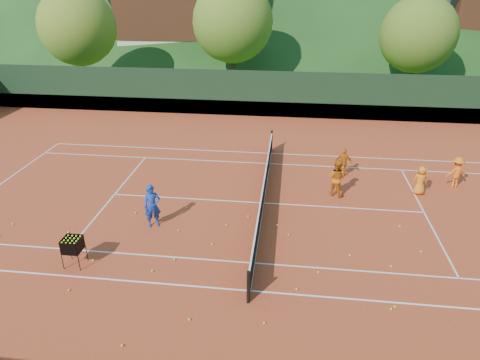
# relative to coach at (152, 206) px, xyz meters

# --- Properties ---
(ground) EXTENTS (400.00, 400.00, 0.00)m
(ground) POSITION_rel_coach_xyz_m (3.95, 2.25, -0.86)
(ground) COLOR #2D561B
(ground) RESTS_ON ground
(clay_court) EXTENTS (40.00, 24.00, 0.02)m
(clay_court) POSITION_rel_coach_xyz_m (3.95, 2.25, -0.85)
(clay_court) COLOR #AE3A1C
(clay_court) RESTS_ON ground
(coach) EXTENTS (0.72, 0.62, 1.68)m
(coach) POSITION_rel_coach_xyz_m (0.00, 0.00, 0.00)
(coach) COLOR navy
(coach) RESTS_ON clay_court
(student_a) EXTENTS (0.97, 0.88, 1.62)m
(student_a) POSITION_rel_coach_xyz_m (6.93, 3.34, -0.03)
(student_a) COLOR #CF6712
(student_a) RESTS_ON clay_court
(student_b) EXTENTS (0.84, 0.48, 1.34)m
(student_b) POSITION_rel_coach_xyz_m (7.44, 5.37, -0.17)
(student_b) COLOR orange
(student_b) RESTS_ON clay_court
(student_c) EXTENTS (0.66, 0.45, 1.29)m
(student_c) POSITION_rel_coach_xyz_m (10.50, 3.88, -0.20)
(student_c) COLOR orange
(student_c) RESTS_ON clay_court
(student_d) EXTENTS (1.04, 0.78, 1.43)m
(student_d) POSITION_rel_coach_xyz_m (12.21, 4.76, -0.13)
(student_d) COLOR orange
(student_d) RESTS_ON clay_court
(tennis_ball_0) EXTENTS (0.07, 0.07, 0.07)m
(tennis_ball_0) POSITION_rel_coach_xyz_m (4.46, -4.52, -0.81)
(tennis_ball_0) COLOR #D2F528
(tennis_ball_0) RESTS_ON clay_court
(tennis_ball_2) EXTENTS (0.07, 0.07, 0.07)m
(tennis_ball_2) POSITION_rel_coach_xyz_m (-1.33, -2.40, -0.81)
(tennis_ball_2) COLOR #D2F528
(tennis_ball_2) RESTS_ON clay_court
(tennis_ball_3) EXTENTS (0.07, 0.07, 0.07)m
(tennis_ball_3) POSITION_rel_coach_xyz_m (0.94, -5.73, -0.81)
(tennis_ball_3) COLOR #D2F528
(tennis_ball_3) RESTS_ON clay_court
(tennis_ball_4) EXTENTS (0.07, 0.07, 0.07)m
(tennis_ball_4) POSITION_rel_coach_xyz_m (-2.97, -0.88, -0.81)
(tennis_ball_4) COLOR #D2F528
(tennis_ball_4) RESTS_ON clay_court
(tennis_ball_5) EXTENTS (0.07, 0.07, 0.07)m
(tennis_ball_5) POSITION_rel_coach_xyz_m (3.45, 1.04, -0.81)
(tennis_ball_5) COLOR #D2F528
(tennis_ball_5) RESTS_ON clay_court
(tennis_ball_6) EXTENTS (0.07, 0.07, 0.07)m
(tennis_ball_6) POSITION_rel_coach_xyz_m (5.04, -0.06, -0.81)
(tennis_ball_6) COLOR #D2F528
(tennis_ball_6) RESTS_ON clay_court
(tennis_ball_7) EXTENTS (0.07, 0.07, 0.07)m
(tennis_ball_7) POSITION_rel_coach_xyz_m (9.15, 1.01, -0.81)
(tennis_ball_7) COLOR #D2F528
(tennis_ball_7) RESTS_ON clay_court
(tennis_ball_8) EXTENTS (0.07, 0.07, 0.07)m
(tennis_ball_8) POSITION_rel_coach_xyz_m (-1.00, 0.78, -0.81)
(tennis_ball_8) COLOR #D2F528
(tennis_ball_8) RESTS_ON clay_court
(tennis_ball_9) EXTENTS (0.07, 0.07, 0.07)m
(tennis_ball_9) POSITION_rel_coach_xyz_m (7.97, -3.55, -0.81)
(tennis_ball_9) COLOR #D2F528
(tennis_ball_9) RESTS_ON clay_court
(tennis_ball_10) EXTENTS (0.07, 0.07, 0.07)m
(tennis_ball_10) POSITION_rel_coach_xyz_m (8.10, -3.44, -0.81)
(tennis_ball_10) COLOR #D2F528
(tennis_ball_10) RESTS_ON clay_court
(tennis_ball_12) EXTENTS (0.07, 0.07, 0.07)m
(tennis_ball_12) POSITION_rel_coach_xyz_m (9.52, -0.58, -0.81)
(tennis_ball_12) COLOR #D2F528
(tennis_ball_12) RESTS_ON clay_court
(tennis_ball_14) EXTENTS (0.07, 0.07, 0.07)m
(tennis_ball_14) POSITION_rel_coach_xyz_m (2.43, -4.64, -0.81)
(tennis_ball_14) COLOR #D2F528
(tennis_ball_14) RESTS_ON clay_court
(tennis_ball_15) EXTENTS (0.07, 0.07, 0.07)m
(tennis_ball_15) POSITION_rel_coach_xyz_m (-5.31, -0.59, -0.81)
(tennis_ball_15) COLOR #D2F528
(tennis_ball_15) RESTS_ON clay_court
(tennis_ball_16) EXTENTS (0.07, 0.07, 0.07)m
(tennis_ball_16) POSITION_rel_coach_xyz_m (0.78, -2.70, -0.81)
(tennis_ball_16) COLOR #D2F528
(tennis_ball_16) RESTS_ON clay_court
(tennis_ball_17) EXTENTS (0.07, 0.07, 0.07)m
(tennis_ball_17) POSITION_rel_coach_xyz_m (2.41, -1.02, -0.81)
(tennis_ball_17) COLOR #D2F528
(tennis_ball_17) RESTS_ON clay_court
(tennis_ball_18) EXTENTS (0.07, 0.07, 0.07)m
(tennis_ball_18) POSITION_rel_coach_xyz_m (2.70, 0.32, -0.81)
(tennis_ball_18) COLOR #D2F528
(tennis_ball_18) RESTS_ON clay_court
(tennis_ball_19) EXTENTS (0.07, 0.07, 0.07)m
(tennis_ball_19) POSITION_rel_coach_xyz_m (7.10, -1.08, -0.81)
(tennis_ball_19) COLOR #D2F528
(tennis_ball_19) RESTS_ON clay_court
(tennis_ball_21) EXTENTS (0.07, 0.07, 0.07)m
(tennis_ball_21) POSITION_rel_coach_xyz_m (8.35, -1.54, -0.81)
(tennis_ball_21) COLOR #D2F528
(tennis_ball_21) RESTS_ON clay_court
(tennis_ball_22) EXTENTS (0.07, 0.07, 0.07)m
(tennis_ball_22) POSITION_rel_coach_xyz_m (-1.42, -3.89, -0.81)
(tennis_ball_22) COLOR #D2F528
(tennis_ball_22) RESTS_ON clay_court
(tennis_ball_23) EXTENTS (0.07, 0.07, 0.07)m
(tennis_ball_23) POSITION_rel_coach_xyz_m (4.60, 0.52, -0.81)
(tennis_ball_23) COLOR #D2F528
(tennis_ball_23) RESTS_ON clay_court
(tennis_ball_24) EXTENTS (0.07, 0.07, 0.07)m
(tennis_ball_24) POSITION_rel_coach_xyz_m (0.93, 1.40, -0.81)
(tennis_ball_24) COLOR #D2F528
(tennis_ball_24) RESTS_ON clay_court
(tennis_ball_25) EXTENTS (0.07, 0.07, 0.07)m
(tennis_ball_25) POSITION_rel_coach_xyz_m (5.33, -3.03, -0.81)
(tennis_ball_25) COLOR #D2F528
(tennis_ball_25) RESTS_ON clay_court
(tennis_ball_26) EXTENTS (0.07, 0.07, 0.07)m
(tennis_ball_26) POSITION_rel_coach_xyz_m (1.32, -2.02, -0.81)
(tennis_ball_26) COLOR #D2F528
(tennis_ball_26) RESTS_ON clay_court
(tennis_ball_27) EXTENTS (0.07, 0.07, 0.07)m
(tennis_ball_27) POSITION_rel_coach_xyz_m (6.01, -2.13, -0.81)
(tennis_ball_27) COLOR #D2F528
(tennis_ball_27) RESTS_ON clay_court
(tennis_ball_28) EXTENTS (0.07, 0.07, 0.07)m
(tennis_ball_28) POSITION_rel_coach_xyz_m (1.00, -0.28, -0.81)
(tennis_ball_28) COLOR #D2F528
(tennis_ball_28) RESTS_ON clay_court
(court_lines) EXTENTS (23.83, 11.03, 0.00)m
(court_lines) POSITION_rel_coach_xyz_m (3.95, 2.25, -0.84)
(court_lines) COLOR white
(court_lines) RESTS_ON clay_court
(tennis_net) EXTENTS (0.10, 12.07, 1.10)m
(tennis_net) POSITION_rel_coach_xyz_m (3.95, 2.25, -0.34)
(tennis_net) COLOR black
(tennis_net) RESTS_ON clay_court
(perimeter_fence) EXTENTS (40.40, 24.24, 3.00)m
(perimeter_fence) POSITION_rel_coach_xyz_m (3.95, 2.25, 0.41)
(perimeter_fence) COLOR black
(perimeter_fence) RESTS_ON clay_court
(ball_hopper) EXTENTS (0.57, 0.57, 1.00)m
(ball_hopper) POSITION_rel_coach_xyz_m (-1.80, -2.63, -0.09)
(ball_hopper) COLOR black
(ball_hopper) RESTS_ON clay_court
(chalet_left) EXTENTS (13.80, 9.93, 12.92)m
(chalet_left) POSITION_rel_coach_xyz_m (-6.05, 32.25, 4.79)
(chalet_left) COLOR beige
(chalet_left) RESTS_ON ground
(chalet_mid) EXTENTS (12.65, 8.82, 11.45)m
(chalet_mid) POSITION_rel_coach_xyz_m (9.95, 36.25, 4.13)
(chalet_mid) COLOR beige
(chalet_mid) RESTS_ON ground
(tree_a) EXTENTS (6.00, 6.00, 7.88)m
(tree_a) POSITION_rel_coach_xyz_m (-12.05, 20.25, 4.01)
(tree_a) COLOR #412A1A
(tree_a) RESTS_ON ground
(tree_b) EXTENTS (6.40, 6.40, 8.40)m
(tree_b) POSITION_rel_coach_xyz_m (-0.05, 22.25, 4.33)
(tree_b) COLOR #412C1A
(tree_b) RESTS_ON ground
(tree_c) EXTENTS (5.60, 5.60, 7.35)m
(tree_c) POSITION_rel_coach_xyz_m (13.95, 21.25, 3.68)
(tree_c) COLOR #3E2619
(tree_c) RESTS_ON ground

